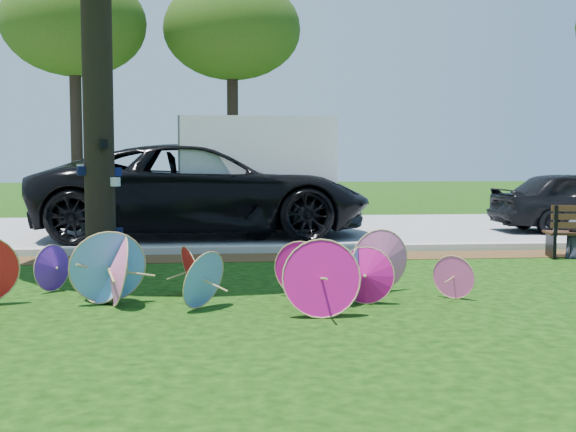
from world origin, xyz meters
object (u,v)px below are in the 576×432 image
at_px(black_van, 203,191).
at_px(parasol_pile, 209,271).
at_px(cargo_trailer, 259,170).
at_px(person_left, 576,221).

bearing_deg(black_van, parasol_pile, -179.75).
xyz_separation_m(cargo_trailer, person_left, (5.07, -4.18, -0.79)).
relative_size(cargo_trailer, person_left, 2.54).
bearing_deg(cargo_trailer, person_left, -36.56).
distance_m(parasol_pile, black_van, 7.30).
height_order(parasol_pile, black_van, black_van).
bearing_deg(parasol_pile, cargo_trailer, 82.12).
bearing_deg(person_left, black_van, 137.16).
distance_m(cargo_trailer, person_left, 6.62).
bearing_deg(parasol_pile, black_van, 91.37).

